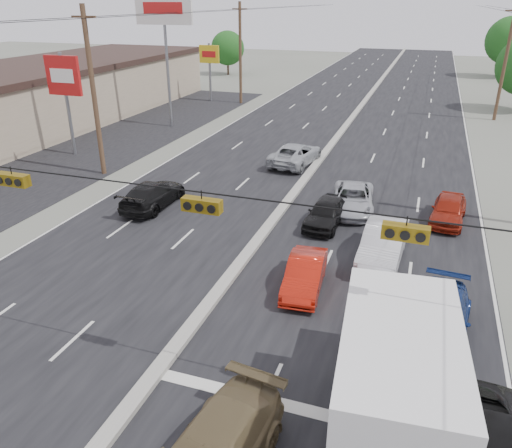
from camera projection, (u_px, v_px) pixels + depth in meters
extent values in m
plane|color=#606356|center=(165.00, 363.00, 15.34)|extent=(200.00, 200.00, 0.00)
cube|color=black|center=(340.00, 134.00, 41.19)|extent=(20.00, 160.00, 0.02)
cube|color=gray|center=(340.00, 133.00, 41.15)|extent=(0.50, 160.00, 0.20)
cube|color=tan|center=(36.00, 98.00, 43.63)|extent=(12.00, 42.00, 4.60)
cube|color=black|center=(128.00, 132.00, 41.91)|extent=(10.00, 42.00, 0.02)
cylinder|color=#422D1E|center=(94.00, 94.00, 29.90)|extent=(0.30, 0.30, 10.00)
cube|color=#422D1E|center=(84.00, 17.00, 28.13)|extent=(1.60, 0.12, 0.12)
cylinder|color=#422D1E|center=(240.00, 54.00, 51.44)|extent=(0.30, 0.30, 10.00)
cube|color=#422D1E|center=(240.00, 9.00, 49.67)|extent=(1.60, 0.12, 0.12)
cylinder|color=#422D1E|center=(505.00, 64.00, 44.04)|extent=(0.30, 0.30, 10.00)
cylinder|color=black|center=(149.00, 186.00, 12.95)|extent=(25.00, 0.04, 0.04)
cube|color=#72590C|center=(13.00, 180.00, 14.43)|extent=(1.05, 0.30, 0.35)
cube|color=#72590C|center=(202.00, 205.00, 12.65)|extent=(1.05, 0.30, 0.35)
cube|color=#72590C|center=(405.00, 232.00, 11.17)|extent=(1.05, 0.30, 0.35)
cylinder|color=slate|center=(68.00, 105.00, 34.44)|extent=(0.24, 0.24, 7.00)
cube|color=#B21414|center=(63.00, 76.00, 33.61)|extent=(2.60, 0.25, 2.60)
cylinder|color=slate|center=(167.00, 61.00, 41.49)|extent=(0.24, 0.24, 11.00)
cube|color=silver|center=(163.00, 8.00, 39.82)|extent=(5.00, 0.25, 2.50)
cylinder|color=slate|center=(210.00, 73.00, 53.30)|extent=(0.24, 0.24, 6.00)
cube|color=gold|center=(209.00, 54.00, 52.52)|extent=(2.20, 0.25, 1.80)
cylinder|color=#382619|center=(228.00, 67.00, 73.10)|extent=(0.28, 0.28, 2.16)
sphere|color=#134A16|center=(228.00, 48.00, 72.01)|extent=(4.80, 4.80, 4.80)
cylinder|color=#382619|center=(504.00, 67.00, 70.32)|extent=(0.28, 0.28, 2.88)
sphere|color=#134A16|center=(510.00, 40.00, 68.87)|extent=(6.40, 6.40, 6.40)
cube|color=black|center=(388.00, 417.00, 12.74)|extent=(2.96, 7.45, 0.26)
cube|color=silver|center=(396.00, 386.00, 11.28)|extent=(3.01, 5.39, 2.91)
cube|color=silver|center=(393.00, 330.00, 14.74)|extent=(2.65, 2.17, 1.87)
cylinder|color=black|center=(352.00, 352.00, 15.10)|extent=(0.39, 0.96, 0.94)
cylinder|color=black|center=(428.00, 364.00, 14.61)|extent=(0.39, 0.96, 0.94)
imported|color=#B0180A|center=(305.00, 274.00, 19.03)|extent=(1.64, 3.89, 1.25)
imported|color=black|center=(326.00, 213.00, 24.41)|extent=(1.87, 4.01, 1.33)
imported|color=silver|center=(383.00, 244.00, 21.04)|extent=(1.83, 4.73, 1.54)
imported|color=#ABADB3|center=(353.00, 199.00, 26.13)|extent=(2.68, 4.84, 1.28)
imported|color=navy|center=(441.00, 318.00, 16.42)|extent=(2.14, 4.54, 1.28)
imported|color=maroon|center=(448.00, 210.00, 24.76)|extent=(1.96, 4.03, 1.33)
imported|color=black|center=(153.00, 195.00, 26.62)|extent=(1.92, 4.72, 1.37)
imported|color=#A0A4A8|center=(295.00, 154.00, 33.41)|extent=(2.98, 5.39, 1.43)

